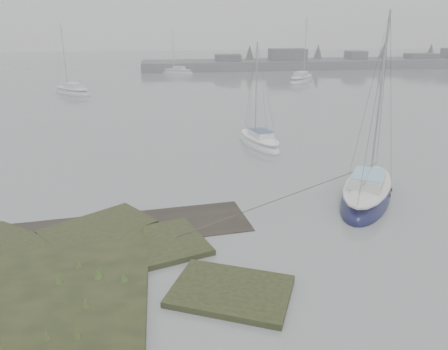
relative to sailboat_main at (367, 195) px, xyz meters
The scene contains 7 objects.
ground 25.46m from the sailboat_main, 107.85° to the left, with size 160.00×160.00×0.00m, color slate.
far_shoreline 59.27m from the sailboat_main, 71.26° to the left, with size 60.00×8.00×4.15m.
sailboat_main is the anchor object (origin of this frame).
sailboat_white 10.09m from the sailboat_main, 106.32° to the left, with size 2.75×5.25×7.06m.
sailboat_far_a 38.15m from the sailboat_main, 119.37° to the left, with size 5.37×5.39×8.08m.
sailboat_far_b 40.28m from the sailboat_main, 76.33° to the left, with size 5.50×6.26×8.91m.
sailboat_far_c 51.65m from the sailboat_main, 96.91° to the left, with size 5.16×3.79×7.02m.
Camera 1 is at (-1.34, -11.56, 7.82)m, focal length 35.00 mm.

